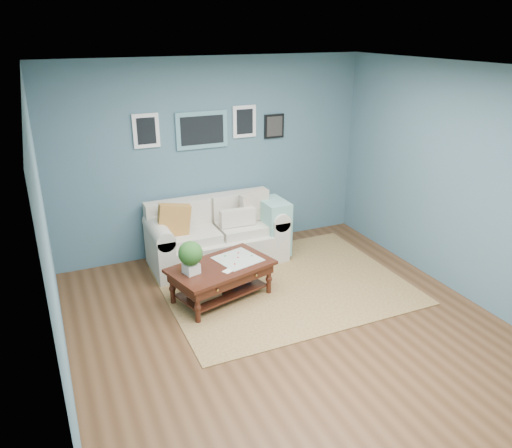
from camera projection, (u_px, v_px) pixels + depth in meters
room_shell at (296, 213)px, 4.86m from camera, size 5.00×5.02×2.70m
area_rug at (284, 284)px, 6.32m from camera, size 2.93×2.35×0.01m
loveseat at (222, 234)px, 6.86m from camera, size 1.88×0.85×0.96m
coffee_table at (216, 272)px, 5.84m from camera, size 1.33×0.99×0.83m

